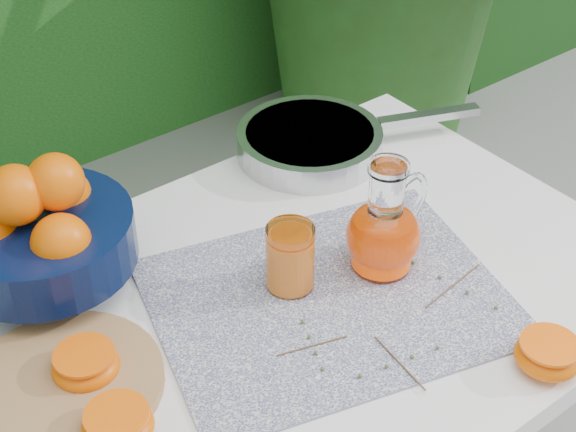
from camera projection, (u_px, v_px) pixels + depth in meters
white_table at (296, 337)px, 1.30m from camera, size 1.00×0.70×0.75m
placemat at (329, 299)px, 1.24m from camera, size 0.56×0.49×0.00m
cutting_board at (66, 383)px, 1.11m from camera, size 0.32×0.32×0.02m
fruit_bowl at (39, 229)px, 1.22m from camera, size 0.28×0.28×0.21m
juice_pitcher at (384, 232)px, 1.26m from camera, size 0.16×0.13×0.18m
juice_tumbler at (290, 259)px, 1.23m from camera, size 0.09×0.09×0.10m
saute_pan at (312, 141)px, 1.53m from camera, size 0.46×0.33×0.05m
orange_halves at (255, 380)px, 1.09m from camera, size 0.60×0.46×0.04m
thyme_sprigs at (393, 328)px, 1.19m from camera, size 0.35×0.19×0.01m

